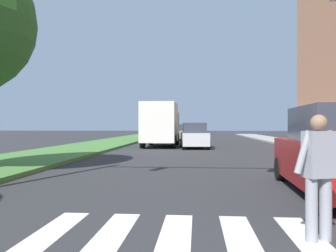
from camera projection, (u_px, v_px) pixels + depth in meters
ground_plane at (199, 145)px, 26.60m from camera, size 140.00×140.00×0.00m
crosswalk at (208, 237)px, 4.75m from camera, size 4.95×2.20×0.01m
median_strip at (96, 145)px, 25.24m from camera, size 4.39×64.00×0.15m
sidewalk_right at (308, 146)px, 23.97m from camera, size 3.00×64.00×0.15m
pedestrian_performer at (319, 171)px, 4.58m from camera, size 0.73×0.36×1.69m
sedan_midblock at (194, 136)px, 23.31m from camera, size 2.07×4.32×1.71m
sedan_distant at (184, 133)px, 35.32m from camera, size 2.05×4.37×1.64m
sedan_far_horizon at (187, 131)px, 44.52m from camera, size 2.00×4.57×1.65m
truck_box_delivery at (161, 124)px, 24.93m from camera, size 2.40×6.20×3.10m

